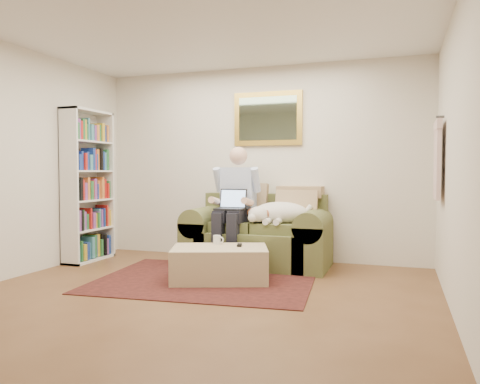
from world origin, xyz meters
The scene contains 12 objects.
room_shell centered at (0.00, 0.35, 1.30)m, with size 4.51×5.00×2.61m.
rug centered at (-0.17, 1.06, 0.01)m, with size 2.32×1.85×0.01m, color black.
sofa centered at (0.13, 2.01, 0.31)m, with size 1.79×0.91×1.07m.
seated_man centered at (-0.13, 1.85, 0.75)m, with size 0.59×0.84×1.50m, color #8CA1D8, non-canonical shape.
laptop centered at (-0.13, 1.78, 0.79)m, with size 0.35×0.27×0.25m.
sleeping_dog centered at (0.46, 1.92, 0.68)m, with size 0.74×0.46×0.27m, color white, non-canonical shape.
ottoman centered at (-0.01, 1.05, 0.19)m, with size 1.02×0.65×0.37m, color #CCBD88.
coffee_mug centered at (-0.12, 1.24, 0.42)m, with size 0.08×0.08×0.10m, color white.
tv_remote centered at (0.17, 1.20, 0.38)m, with size 0.05×0.15×0.02m, color black.
bookshelf centered at (-2.10, 1.60, 1.00)m, with size 0.28×0.80×2.00m, color white, non-canonical shape.
wall_mirror centered at (0.13, 2.47, 1.90)m, with size 0.94×0.04×0.72m.
hanging_shirt centered at (2.19, 1.60, 1.35)m, with size 0.06×0.52×0.90m, color beige, non-canonical shape.
Camera 1 is at (1.82, -3.63, 1.19)m, focal length 35.00 mm.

